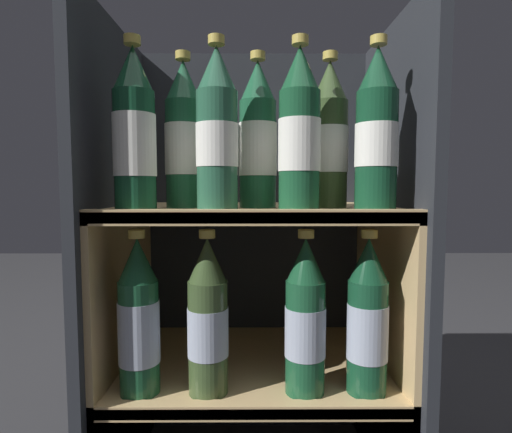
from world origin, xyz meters
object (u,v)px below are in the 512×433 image
at_px(bottle_upper_back_0, 186,139).
at_px(bottle_lower_front_1, 210,321).
at_px(bottle_upper_front_0, 137,134).
at_px(bottle_lower_front_0, 141,321).
at_px(bottle_lower_front_3, 370,321).
at_px(bottle_upper_back_2, 331,139).
at_px(bottle_upper_front_3, 379,133).
at_px(bottle_upper_back_1, 260,139).
at_px(bottle_lower_front_2, 307,320).
at_px(bottle_upper_front_1, 219,133).
at_px(bottle_upper_front_2, 302,134).

bearing_deg(bottle_upper_back_0, bottle_lower_front_1, -57.27).
xyz_separation_m(bottle_upper_front_0, bottle_lower_front_1, (0.12, 0.00, -0.32)).
bearing_deg(bottle_lower_front_0, bottle_lower_front_3, 0.00).
distance_m(bottle_upper_front_0, bottle_lower_front_3, 0.51).
distance_m(bottle_upper_front_0, bottle_upper_back_2, 0.35).
relative_size(bottle_upper_front_3, bottle_lower_front_3, 1.00).
height_order(bottle_upper_back_1, bottle_lower_front_2, bottle_upper_back_1).
xyz_separation_m(bottle_upper_front_1, bottle_upper_back_1, (0.07, 0.08, -0.00)).
xyz_separation_m(bottle_upper_front_0, bottle_lower_front_0, (0.00, 0.00, -0.32)).
distance_m(bottle_upper_front_2, bottle_lower_front_1, 0.35).
relative_size(bottle_upper_front_1, bottle_lower_front_0, 1.00).
relative_size(bottle_upper_front_2, bottle_lower_front_2, 1.00).
height_order(bottle_upper_front_0, bottle_lower_front_3, bottle_upper_front_0).
bearing_deg(bottle_upper_front_1, bottle_upper_front_0, -180.00).
distance_m(bottle_lower_front_0, bottle_lower_front_1, 0.12).
relative_size(bottle_upper_front_3, bottle_lower_front_0, 1.00).
height_order(bottle_upper_front_3, bottle_upper_back_1, same).
bearing_deg(bottle_upper_back_0, bottle_lower_front_0, -131.09).
bearing_deg(bottle_upper_front_3, bottle_upper_back_2, 129.29).
relative_size(bottle_upper_back_2, bottle_lower_front_3, 1.00).
relative_size(bottle_upper_front_3, bottle_upper_back_1, 1.00).
relative_size(bottle_upper_front_1, bottle_upper_back_1, 1.00).
xyz_separation_m(bottle_upper_back_0, bottle_upper_back_2, (0.27, 0.00, 0.00)).
relative_size(bottle_lower_front_0, bottle_lower_front_2, 1.00).
xyz_separation_m(bottle_upper_front_3, bottle_lower_front_0, (-0.40, -0.00, -0.32)).
bearing_deg(bottle_upper_front_3, bottle_upper_front_1, 180.00).
distance_m(bottle_upper_front_0, bottle_upper_back_1, 0.22).
xyz_separation_m(bottle_upper_front_1, bottle_lower_front_2, (0.15, -0.00, -0.32)).
distance_m(bottle_upper_front_1, bottle_lower_front_2, 0.35).
distance_m(bottle_upper_front_3, bottle_upper_back_1, 0.21).
bearing_deg(bottle_upper_back_2, bottle_lower_front_2, -123.27).
relative_size(bottle_upper_front_0, bottle_upper_front_2, 1.00).
height_order(bottle_lower_front_0, bottle_lower_front_2, same).
relative_size(bottle_upper_front_0, bottle_lower_front_3, 1.00).
bearing_deg(bottle_upper_front_0, bottle_lower_front_2, -0.00).
distance_m(bottle_upper_front_3, bottle_lower_front_1, 0.43).
bearing_deg(bottle_upper_front_1, bottle_upper_front_2, 0.00).
relative_size(bottle_upper_back_0, bottle_upper_back_2, 1.00).
height_order(bottle_upper_front_3, bottle_lower_front_0, bottle_upper_front_3).
height_order(bottle_upper_front_1, bottle_lower_front_2, bottle_upper_front_1).
relative_size(bottle_lower_front_1, bottle_lower_front_2, 1.00).
height_order(bottle_lower_front_1, bottle_lower_front_3, same).
relative_size(bottle_upper_front_2, bottle_upper_back_2, 1.00).
xyz_separation_m(bottle_upper_back_2, bottle_lower_front_0, (-0.34, -0.08, -0.32)).
distance_m(bottle_upper_back_1, bottle_upper_back_2, 0.13).
xyz_separation_m(bottle_upper_front_3, bottle_lower_front_2, (-0.12, -0.00, -0.32)).
distance_m(bottle_upper_front_1, bottle_upper_back_1, 0.10).
bearing_deg(bottle_upper_front_1, bottle_lower_front_1, -180.00).
bearing_deg(bottle_upper_front_0, bottle_lower_front_1, 0.00).
bearing_deg(bottle_upper_front_1, bottle_upper_back_1, 48.91).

